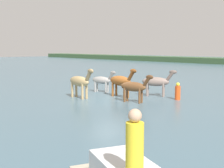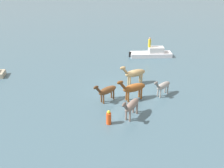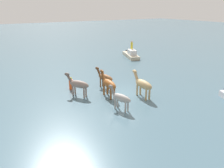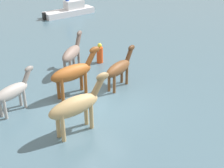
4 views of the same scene
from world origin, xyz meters
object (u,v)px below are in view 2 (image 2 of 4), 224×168
Objects in this scene: horse_chestnut_trailing at (163,86)px; buoy_channel_marker at (109,118)px; horse_lead at (131,106)px; horse_pinto_flank at (134,73)px; boat_launch_far at (152,54)px; horse_mid_herd at (133,88)px; horse_dun_straggler at (107,91)px; person_spotter_bow at (150,43)px.

buoy_channel_marker is at bearing -0.03° from horse_chestnut_trailing.
horse_pinto_flank is at bearing -155.20° from horse_lead.
boat_launch_far is (-8.87, -9.66, -0.72)m from horse_lead.
horse_chestnut_trailing is (-2.64, 0.55, -0.20)m from horse_mid_herd.
boat_launch_far is (-9.45, -6.75, -0.67)m from horse_dun_straggler.
horse_chestnut_trailing is at bearing 61.81° from person_spotter_bow.
horse_pinto_flank is 2.33× the size of buoy_channel_marker.
horse_lead is 13.13m from boat_launch_far.
person_spotter_bow reaches higher than horse_lead.
horse_pinto_flank is 6.56m from buoy_channel_marker.
horse_pinto_flank is 0.52× the size of boat_launch_far.
horse_chestnut_trailing is at bearing 171.17° from horse_mid_herd.
horse_dun_straggler is 2.03× the size of buoy_channel_marker.
boat_launch_far is (-4.78, -8.12, -0.61)m from horse_chestnut_trailing.
horse_chestnut_trailing is 9.45m from boat_launch_far.
horse_dun_straggler is 1.07× the size of horse_chestnut_trailing.
buoy_channel_marker is at bearing -113.20° from boat_launch_far.
buoy_channel_marker is (1.83, -0.06, -0.53)m from horse_lead.
horse_mid_herd is 0.52× the size of boat_launch_far.
horse_lead is 1.05× the size of horse_chestnut_trailing.
buoy_channel_marker is at bearing 44.67° from horse_pinto_flank.
horse_mid_herd reaches higher than horse_lead.
horse_dun_straggler is at bearing -119.57° from boat_launch_far.
horse_mid_herd is at bearing -109.52° from boat_launch_far.
person_spotter_bow reaches higher than boat_launch_far.
horse_lead is 1.99× the size of buoy_channel_marker.
boat_launch_far is 1.48m from person_spotter_bow.
horse_lead is 2.96m from horse_dun_straggler.
horse_mid_herd is 1.16× the size of horse_lead.
horse_chestnut_trailing is 1.90× the size of buoy_channel_marker.
horse_lead is 5.36m from horse_pinto_flank.
horse_dun_straggler is 0.45× the size of boat_launch_far.
buoy_channel_marker is at bearing 34.62° from horse_mid_herd.
person_spotter_bow is 14.30m from buoy_channel_marker.
horse_lead is 0.85× the size of horse_pinto_flank.
boat_launch_far reaches higher than buoy_channel_marker.
horse_mid_herd is 2.21× the size of person_spotter_bow.
boat_launch_far is (-5.84, -5.23, -0.82)m from horse_pinto_flank.
horse_chestnut_trailing is at bearing -95.59° from boat_launch_far.
boat_launch_far is (-7.42, -7.58, -0.81)m from horse_mid_herd.
person_spotter_bow is (-8.54, -9.84, 0.71)m from horse_lead.
horse_pinto_flank is 2.23× the size of person_spotter_bow.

